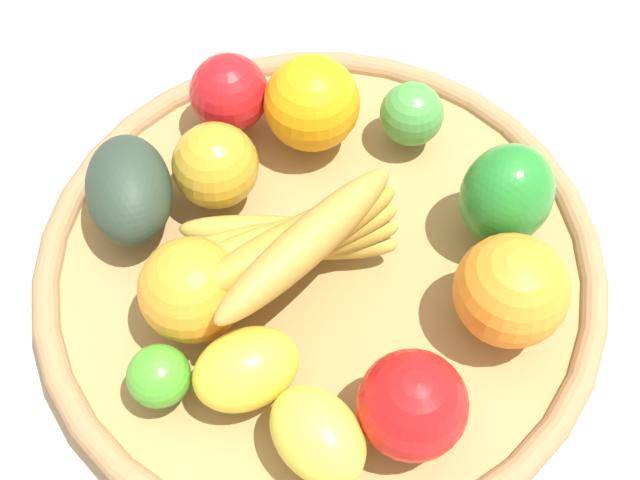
# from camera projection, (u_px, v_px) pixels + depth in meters

# --- Properties ---
(ground_plane) EXTENTS (2.40, 2.40, 0.00)m
(ground_plane) POSITION_uv_depth(u_px,v_px,m) (320.00, 279.00, 0.65)
(ground_plane) COLOR #BEAE97
(ground_plane) RESTS_ON ground
(basket) EXTENTS (0.44, 0.44, 0.04)m
(basket) POSITION_uv_depth(u_px,v_px,m) (320.00, 266.00, 0.63)
(basket) COLOR #A3814B
(basket) RESTS_ON ground_plane
(apple_0) EXTENTS (0.10, 0.10, 0.07)m
(apple_0) POSITION_uv_depth(u_px,v_px,m) (412.00, 405.00, 0.52)
(apple_0) COLOR red
(apple_0) RESTS_ON basket
(apple_1) EXTENTS (0.07, 0.07, 0.07)m
(apple_1) POSITION_uv_depth(u_px,v_px,m) (215.00, 166.00, 0.62)
(apple_1) COLOR #B78E25
(apple_1) RESTS_ON basket
(lime_1) EXTENTS (0.07, 0.07, 0.05)m
(lime_1) POSITION_uv_depth(u_px,v_px,m) (412.00, 114.00, 0.66)
(lime_1) COLOR #44943E
(lime_1) RESTS_ON basket
(banana_bunch) EXTENTS (0.14, 0.17, 0.09)m
(banana_bunch) POSITION_uv_depth(u_px,v_px,m) (293.00, 241.00, 0.57)
(banana_bunch) COLOR #AF973A
(banana_bunch) RESTS_ON basket
(avocado) EXTENTS (0.10, 0.07, 0.06)m
(avocado) POSITION_uv_depth(u_px,v_px,m) (129.00, 190.00, 0.61)
(avocado) COLOR #2A3C2E
(avocado) RESTS_ON basket
(apple_2) EXTENTS (0.09, 0.09, 0.06)m
(apple_2) POSITION_uv_depth(u_px,v_px,m) (229.00, 93.00, 0.66)
(apple_2) COLOR red
(apple_2) RESTS_ON basket
(lemon_0) EXTENTS (0.06, 0.08, 0.05)m
(lemon_0) POSITION_uv_depth(u_px,v_px,m) (246.00, 369.00, 0.54)
(lemon_0) COLOR yellow
(lemon_0) RESTS_ON basket
(bell_pepper) EXTENTS (0.09, 0.10, 0.08)m
(bell_pepper) POSITION_uv_depth(u_px,v_px,m) (507.00, 195.00, 0.60)
(bell_pepper) COLOR #227F2A
(bell_pepper) RESTS_ON basket
(orange_0) EXTENTS (0.10, 0.10, 0.08)m
(orange_0) POSITION_uv_depth(u_px,v_px,m) (312.00, 104.00, 0.65)
(orange_0) COLOR orange
(orange_0) RESTS_ON basket
(orange_1) EXTENTS (0.08, 0.08, 0.07)m
(orange_1) POSITION_uv_depth(u_px,v_px,m) (192.00, 290.00, 0.56)
(orange_1) COLOR orange
(orange_1) RESTS_ON basket
(orange_2) EXTENTS (0.09, 0.09, 0.08)m
(orange_2) POSITION_uv_depth(u_px,v_px,m) (511.00, 291.00, 0.56)
(orange_2) COLOR orange
(orange_2) RESTS_ON basket
(lemon_1) EXTENTS (0.09, 0.08, 0.05)m
(lemon_1) POSITION_uv_depth(u_px,v_px,m) (318.00, 435.00, 0.52)
(lemon_1) COLOR yellow
(lemon_1) RESTS_ON basket
(lime_0) EXTENTS (0.05, 0.05, 0.04)m
(lime_0) POSITION_uv_depth(u_px,v_px,m) (159.00, 376.00, 0.54)
(lime_0) COLOR green
(lime_0) RESTS_ON basket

